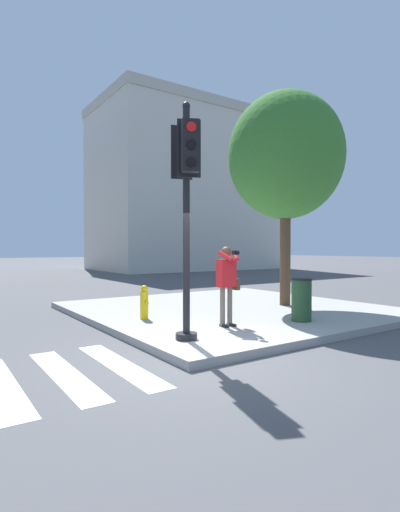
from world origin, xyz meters
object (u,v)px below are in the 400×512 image
at_px(traffic_signal_pole, 185,185).
at_px(street_tree, 286,156).
at_px(trash_bin, 302,300).
at_px(person_photographer, 227,278).
at_px(fire_hydrant, 144,302).

height_order(traffic_signal_pole, street_tree, street_tree).
relative_size(street_tree, trash_bin, 6.35).
bearing_deg(trash_bin, person_photographer, 163.74).
height_order(fire_hydrant, trash_bin, trash_bin).
bearing_deg(trash_bin, traffic_signal_pole, -179.07).
height_order(traffic_signal_pole, trash_bin, traffic_signal_pole).
bearing_deg(person_photographer, street_tree, 24.45).
bearing_deg(traffic_signal_pole, fire_hydrant, 81.88).
bearing_deg(fire_hydrant, street_tree, -3.24).
bearing_deg(fire_hydrant, traffic_signal_pole, -98.12).
xyz_separation_m(street_tree, fire_hydrant, (-4.52, 0.26, -4.02)).
distance_m(traffic_signal_pole, trash_bin, 3.99).
bearing_deg(trash_bin, fire_hydrant, 140.96).
bearing_deg(street_tree, person_photographer, -155.55).
relative_size(fire_hydrant, trash_bin, 0.81).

